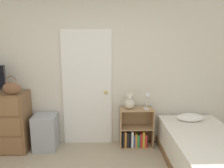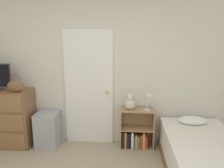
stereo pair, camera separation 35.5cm
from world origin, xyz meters
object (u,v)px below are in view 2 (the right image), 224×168
(dresser, at_px, (3,118))
(storage_bin, at_px, (48,129))
(teddy_bear, at_px, (130,102))
(desk_lamp, at_px, (149,98))
(handbag, at_px, (16,86))
(bookshelf, at_px, (136,134))
(bed, at_px, (206,161))

(dresser, bearing_deg, storage_bin, 2.26)
(teddy_bear, relative_size, desk_lamp, 0.96)
(handbag, xyz_separation_m, bookshelf, (1.98, 0.22, -0.87))
(desk_lamp, xyz_separation_m, bed, (0.71, -0.80, -0.63))
(dresser, relative_size, bookshelf, 1.49)
(dresser, xyz_separation_m, desk_lamp, (2.52, 0.04, 0.39))
(desk_lamp, height_order, bed, desk_lamp)
(teddy_bear, xyz_separation_m, desk_lamp, (0.30, -0.04, 0.09))
(storage_bin, distance_m, bed, 2.57)
(dresser, distance_m, desk_lamp, 2.55)
(bookshelf, distance_m, bed, 1.23)
(storage_bin, bearing_deg, desk_lamp, 0.39)
(handbag, bearing_deg, desk_lamp, 4.64)
(storage_bin, xyz_separation_m, bed, (2.45, -0.78, -0.04))
(dresser, bearing_deg, bookshelf, 2.02)
(dresser, relative_size, desk_lamp, 3.51)
(storage_bin, relative_size, teddy_bear, 2.15)
(bookshelf, xyz_separation_m, desk_lamp, (0.20, -0.04, 0.65))
(desk_lamp, bearing_deg, storage_bin, -179.61)
(handbag, distance_m, storage_bin, 0.93)
(dresser, distance_m, bookshelf, 2.34)
(dresser, height_order, teddy_bear, dresser)
(storage_bin, height_order, desk_lamp, desk_lamp)
(storage_bin, distance_m, bookshelf, 1.54)
(handbag, height_order, bookshelf, handbag)
(storage_bin, distance_m, desk_lamp, 1.84)
(desk_lamp, bearing_deg, dresser, -179.03)
(dresser, bearing_deg, desk_lamp, 0.97)
(handbag, height_order, desk_lamp, handbag)
(dresser, relative_size, teddy_bear, 3.67)
(desk_lamp, bearing_deg, teddy_bear, 172.38)
(dresser, xyz_separation_m, bookshelf, (2.33, 0.08, -0.26))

